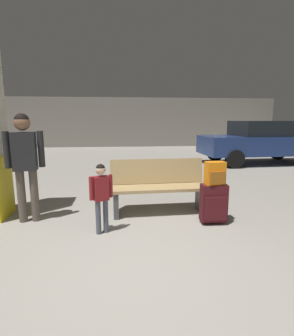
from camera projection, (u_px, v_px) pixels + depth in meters
The scene contains 8 objects.
ground_plane at pixel (127, 184), 6.59m from camera, with size 18.00×18.00×0.10m, color gray.
garage_back_wall at pixel (123, 122), 15.00m from camera, with size 18.00×0.12×2.80m, color gray.
bench at pixel (159, 187), 4.36m from camera, with size 1.62×0.59×0.89m.
suitcase at pixel (214, 203), 3.89m from camera, with size 0.38×0.24×0.60m.
backpack_bright at pixel (215, 174), 3.81m from camera, with size 0.29×0.21×0.34m.
child at pixel (101, 191), 3.51m from camera, with size 0.30×0.18×0.97m.
adult at pixel (25, 156), 3.86m from camera, with size 0.56×0.24×1.64m.
parked_car_side at pixel (261, 141), 9.26m from camera, with size 4.17×1.94×1.51m.
Camera 1 is at (-0.12, -2.43, 1.54)m, focal length 27.89 mm.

